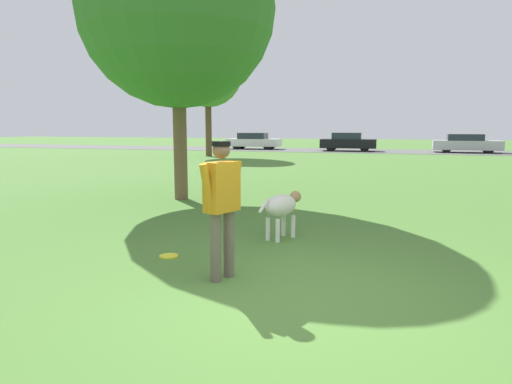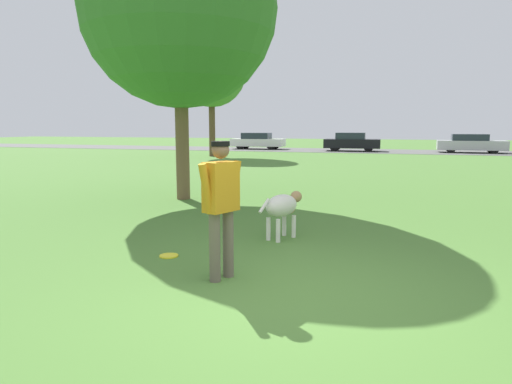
% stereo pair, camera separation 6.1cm
% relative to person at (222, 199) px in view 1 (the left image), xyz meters
% --- Properties ---
extents(ground_plane, '(120.00, 120.00, 0.00)m').
position_rel_person_xyz_m(ground_plane, '(0.97, -0.36, -0.96)').
color(ground_plane, '#4C7A33').
extents(far_road_strip, '(120.00, 6.00, 0.01)m').
position_rel_person_xyz_m(far_road_strip, '(0.97, 29.06, -0.95)').
color(far_road_strip, '#5B5B59').
rests_on(far_road_strip, ground_plane).
extents(person, '(0.36, 0.66, 1.63)m').
position_rel_person_xyz_m(person, '(0.00, 0.00, 0.00)').
color(person, '#665B4C').
rests_on(person, ground_plane).
extents(dog, '(0.59, 1.01, 0.73)m').
position_rel_person_xyz_m(dog, '(0.20, 2.13, -0.44)').
color(dog, silver).
rests_on(dog, ground_plane).
extents(frisbee, '(0.26, 0.26, 0.02)m').
position_rel_person_xyz_m(frisbee, '(-1.05, 0.65, -0.95)').
color(frisbee, yellow).
rests_on(frisbee, ground_plane).
extents(tree_far_left, '(4.10, 4.10, 6.99)m').
position_rel_person_xyz_m(tree_far_left, '(-8.80, 20.45, 3.96)').
color(tree_far_left, brown).
rests_on(tree_far_left, ground_plane).
extents(tree_near_left, '(4.62, 4.62, 6.83)m').
position_rel_person_xyz_m(tree_near_left, '(-3.14, 5.29, 3.55)').
color(tree_near_left, brown).
rests_on(tree_near_left, ground_plane).
extents(parked_car_white, '(4.16, 1.93, 1.27)m').
position_rel_person_xyz_m(parked_car_white, '(-8.76, 29.41, -0.32)').
color(parked_car_white, white).
rests_on(parked_car_white, ground_plane).
extents(parked_car_black, '(3.99, 1.88, 1.32)m').
position_rel_person_xyz_m(parked_car_black, '(-1.42, 28.69, -0.30)').
color(parked_car_black, black).
rests_on(parked_car_black, ground_plane).
extents(parked_car_silver, '(4.37, 1.84, 1.26)m').
position_rel_person_xyz_m(parked_car_silver, '(6.46, 29.00, -0.34)').
color(parked_car_silver, '#B7B7BC').
rests_on(parked_car_silver, ground_plane).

